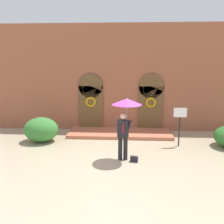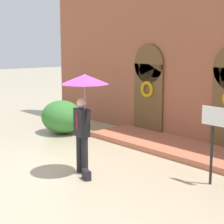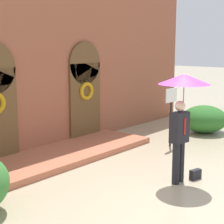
% 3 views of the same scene
% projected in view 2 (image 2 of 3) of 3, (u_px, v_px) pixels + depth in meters
% --- Properties ---
extents(ground_plane, '(80.00, 80.00, 0.00)m').
position_uv_depth(ground_plane, '(85.00, 169.00, 9.25)').
color(ground_plane, tan).
extents(building_facade, '(14.00, 2.30, 5.60)m').
position_uv_depth(building_facade, '(192.00, 56.00, 11.46)').
color(building_facade, '#9E563D').
rests_on(building_facade, ground).
extents(person_with_umbrella, '(1.10, 1.10, 2.36)m').
position_uv_depth(person_with_umbrella, '(84.00, 94.00, 8.54)').
color(person_with_umbrella, black).
rests_on(person_with_umbrella, ground).
extents(handbag, '(0.30, 0.18, 0.22)m').
position_uv_depth(handbag, '(86.00, 175.00, 8.48)').
color(handbag, black).
rests_on(handbag, ground).
extents(sign_post, '(0.56, 0.06, 1.72)m').
position_uv_depth(sign_post, '(213.00, 132.00, 8.01)').
color(sign_post, black).
rests_on(sign_post, ground).
extents(shrub_left, '(1.58, 1.36, 1.14)m').
position_uv_depth(shrub_left, '(62.00, 117.00, 12.96)').
color(shrub_left, '#387A33').
rests_on(shrub_left, ground).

